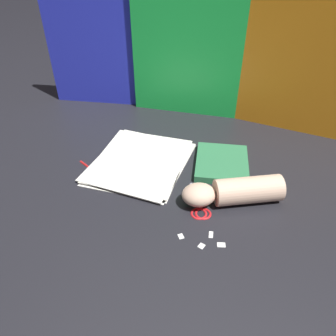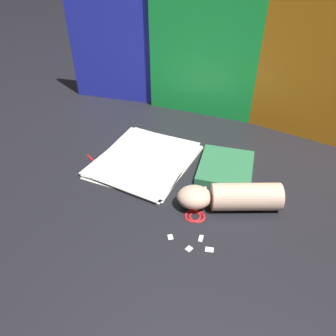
# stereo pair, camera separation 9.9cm
# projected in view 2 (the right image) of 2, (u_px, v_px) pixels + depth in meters

# --- Properties ---
(ground_plane) EXTENTS (6.00, 6.00, 0.00)m
(ground_plane) POSITION_uv_depth(u_px,v_px,m) (167.00, 179.00, 1.05)
(ground_plane) COLOR black
(backdrop_panel_left) EXTENTS (0.85, 0.20, 0.47)m
(backdrop_panel_left) POSITION_uv_depth(u_px,v_px,m) (167.00, 52.00, 1.34)
(backdrop_panel_left) COLOR #2833D1
(backdrop_panel_left) RESTS_ON ground_plane
(backdrop_panel_center) EXTENTS (0.61, 0.08, 0.50)m
(backdrop_panel_center) POSITION_uv_depth(u_px,v_px,m) (224.00, 58.00, 1.24)
(backdrop_panel_center) COLOR green
(backdrop_panel_center) RESTS_ON ground_plane
(backdrop_panel_right) EXTENTS (0.78, 0.09, 0.50)m
(backdrop_panel_right) POSITION_uv_depth(u_px,v_px,m) (302.00, 70.00, 1.13)
(backdrop_panel_right) COLOR orange
(backdrop_panel_right) RESTS_ON ground_plane
(paper_stack) EXTENTS (0.31, 0.36, 0.01)m
(paper_stack) POSITION_uv_depth(u_px,v_px,m) (145.00, 160.00, 1.12)
(paper_stack) COLOR white
(paper_stack) RESTS_ON ground_plane
(book_closed) EXTENTS (0.21, 0.24, 0.02)m
(book_closed) POSITION_uv_depth(u_px,v_px,m) (226.00, 167.00, 1.08)
(book_closed) COLOR #2D7247
(book_closed) RESTS_ON ground_plane
(scissors) EXTENTS (0.11, 0.16, 0.01)m
(scissors) POSITION_uv_depth(u_px,v_px,m) (196.00, 209.00, 0.93)
(scissors) COLOR silver
(scissors) RESTS_ON ground_plane
(hand_forearm) EXTENTS (0.30, 0.21, 0.08)m
(hand_forearm) POSITION_uv_depth(u_px,v_px,m) (231.00, 197.00, 0.92)
(hand_forearm) COLOR beige
(hand_forearm) RESTS_ON ground_plane
(paper_scrap_near) EXTENTS (0.02, 0.02, 0.00)m
(paper_scrap_near) POSITION_uv_depth(u_px,v_px,m) (209.00, 249.00, 0.82)
(paper_scrap_near) COLOR white
(paper_scrap_near) RESTS_ON ground_plane
(paper_scrap_mid) EXTENTS (0.02, 0.02, 0.00)m
(paper_scrap_mid) POSITION_uv_depth(u_px,v_px,m) (170.00, 237.00, 0.85)
(paper_scrap_mid) COLOR white
(paper_scrap_mid) RESTS_ON ground_plane
(paper_scrap_far) EXTENTS (0.02, 0.02, 0.00)m
(paper_scrap_far) POSITION_uv_depth(u_px,v_px,m) (189.00, 249.00, 0.82)
(paper_scrap_far) COLOR white
(paper_scrap_far) RESTS_ON ground_plane
(paper_scrap_side) EXTENTS (0.02, 0.02, 0.00)m
(paper_scrap_side) POSITION_uv_depth(u_px,v_px,m) (201.00, 238.00, 0.85)
(paper_scrap_side) COLOR white
(paper_scrap_side) RESTS_ON ground_plane
(pen) EXTENTS (0.14, 0.07, 0.01)m
(pen) POSITION_uv_depth(u_px,v_px,m) (98.00, 164.00, 1.11)
(pen) COLOR red
(pen) RESTS_ON ground_plane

